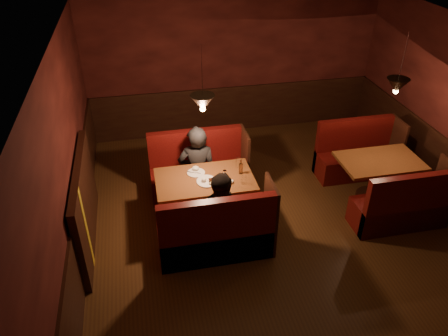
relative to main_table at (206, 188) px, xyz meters
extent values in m
cube|color=#482C17|center=(1.12, -0.49, -0.62)|extent=(6.00, 7.00, 0.01)
cube|color=black|center=(1.12, -0.49, 2.29)|extent=(6.00, 7.00, 0.01)
cube|color=black|center=(1.12, 3.01, 0.83)|extent=(6.00, 0.01, 2.90)
cube|color=black|center=(-1.88, -0.49, 0.83)|extent=(0.01, 7.00, 2.90)
cube|color=black|center=(1.12, 2.99, -0.12)|extent=(6.00, 0.04, 1.00)
cube|color=black|center=(-1.86, -0.49, -0.12)|extent=(0.04, 7.00, 1.00)
cube|color=black|center=(-1.80, -0.09, 0.03)|extent=(0.10, 2.20, 1.30)
cube|color=gold|center=(-1.74, -0.64, 0.03)|extent=(0.01, 0.12, 1.30)
cylinder|color=#333333|center=(-0.01, 0.00, 1.83)|extent=(0.01, 0.01, 0.80)
cone|color=black|center=(-0.01, 0.00, 1.43)|extent=(0.34, 0.34, 0.22)
sphere|color=#FFBF72|center=(-0.01, 0.00, 1.34)|extent=(0.08, 0.08, 0.08)
cylinder|color=#333333|center=(2.92, 0.02, 1.83)|extent=(0.01, 0.01, 0.80)
cone|color=black|center=(2.92, 0.02, 1.43)|extent=(0.34, 0.34, 0.22)
sphere|color=#FFBF72|center=(2.92, 0.02, 1.34)|extent=(0.08, 0.08, 0.08)
cube|color=#5A3417|center=(-0.01, 0.00, 0.16)|extent=(1.49, 0.91, 0.05)
cylinder|color=black|center=(-0.01, 0.00, -0.24)|extent=(0.15, 0.15, 0.75)
cylinder|color=black|center=(-0.01, 0.00, -0.59)|extent=(0.60, 0.60, 0.04)
cylinder|color=silver|center=(0.00, -0.09, 0.19)|extent=(0.30, 0.30, 0.02)
cube|color=black|center=(0.08, -0.13, 0.22)|extent=(0.10, 0.09, 0.04)
ellipsoid|color=silver|center=(-0.04, -0.10, 0.23)|extent=(0.07, 0.07, 0.06)
cube|color=tan|center=(0.06, -0.20, 0.22)|extent=(0.09, 0.09, 0.03)
cylinder|color=silver|center=(0.04, -0.16, 0.21)|extent=(0.06, 0.13, 0.01)
cylinder|color=silver|center=(-0.12, 0.17, 0.19)|extent=(0.28, 0.28, 0.02)
ellipsoid|color=beige|center=(-0.12, 0.25, 0.23)|extent=(0.11, 0.11, 0.06)
cube|color=silver|center=(-0.15, 0.16, 0.20)|extent=(0.20, 0.10, 0.00)
cylinder|color=white|center=(0.30, 0.02, 0.23)|extent=(0.06, 0.06, 0.09)
cylinder|color=white|center=(0.56, 0.22, 0.26)|extent=(0.08, 0.08, 0.16)
cylinder|color=white|center=(0.54, -0.25, 0.26)|extent=(0.08, 0.08, 0.16)
cylinder|color=#47230F|center=(0.56, 0.03, 0.27)|extent=(0.06, 0.06, 0.17)
cylinder|color=#47230F|center=(0.56, 0.03, 0.39)|extent=(0.03, 0.03, 0.07)
ellipsoid|color=white|center=(0.35, -0.19, 0.21)|extent=(0.12, 0.12, 0.05)
cube|color=#3A070C|center=(-0.01, 0.77, -0.38)|extent=(1.60, 0.59, 0.48)
cube|color=#3A070C|center=(-0.01, 1.00, -0.06)|extent=(1.60, 0.13, 1.12)
cube|color=black|center=(0.81, 0.77, -0.06)|extent=(0.04, 0.59, 1.12)
cube|color=#3A070C|center=(-0.01, -0.77, -0.38)|extent=(1.60, 0.59, 0.48)
cube|color=#3A070C|center=(-0.01, -1.00, -0.06)|extent=(1.60, 0.13, 1.12)
cube|color=black|center=(0.81, -0.77, -0.06)|extent=(0.04, 0.59, 1.12)
cube|color=#5A3417|center=(2.92, 0.02, 0.11)|extent=(1.34, 0.85, 0.05)
cylinder|color=black|center=(2.92, 0.02, -0.26)|extent=(0.14, 0.14, 0.70)
cylinder|color=black|center=(2.92, 0.02, -0.60)|extent=(0.56, 0.56, 0.04)
cube|color=#3A070C|center=(2.92, 0.74, -0.39)|extent=(1.44, 0.55, 0.45)
cube|color=#3A070C|center=(2.92, 0.96, -0.09)|extent=(1.44, 0.12, 1.05)
cube|color=black|center=(3.66, 0.74, -0.09)|extent=(0.04, 0.55, 1.05)
cube|color=#3A070C|center=(2.92, -0.71, -0.39)|extent=(1.44, 0.55, 0.45)
cube|color=#3A070C|center=(2.92, -0.93, -0.09)|extent=(1.44, 0.12, 1.05)
cube|color=black|center=(3.66, -0.71, -0.09)|extent=(0.04, 0.55, 1.05)
imported|color=black|center=(-0.04, 0.56, 0.26)|extent=(0.68, 0.49, 1.75)
imported|color=black|center=(0.16, -0.63, 0.17)|extent=(0.77, 0.60, 1.57)
camera|label=1|loc=(-0.85, -5.44, 3.89)|focal=35.00mm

